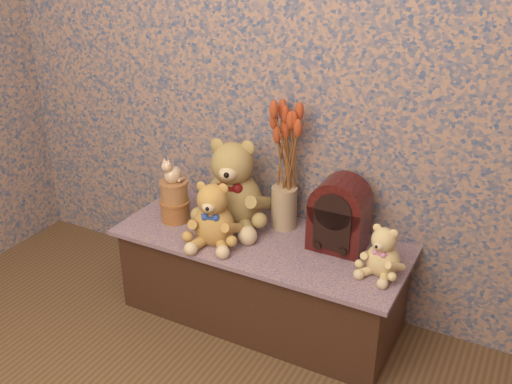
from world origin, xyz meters
The scene contains 10 objects.
display_shelf centered at (0.00, 1.25, 0.20)m, with size 1.26×0.52×0.41m, color navy.
teddy_large centered at (-0.18, 1.32, 0.62)m, with size 0.34×0.40×0.43m, color olive, non-canonical shape.
teddy_medium centered at (-0.16, 1.13, 0.55)m, with size 0.24×0.28×0.30m, color #B27932, non-canonical shape.
teddy_small centered at (0.54, 1.23, 0.52)m, with size 0.17×0.21×0.22m, color tan, non-canonical shape.
cathedral_radio centered at (0.31, 1.33, 0.56)m, with size 0.23×0.16×0.31m, color #330A09, non-canonical shape.
ceramic_vase centered at (0.04, 1.39, 0.50)m, with size 0.11×0.11×0.19m, color tan.
dried_stalks centered at (0.04, 1.39, 0.83)m, with size 0.24×0.24×0.46m, color #B6401D, non-canonical shape.
biscuit_tin_lower centered at (-0.42, 1.22, 0.45)m, with size 0.13×0.13×0.09m, color #B08B33.
biscuit_tin_upper centered at (-0.42, 1.22, 0.55)m, with size 0.12×0.12×0.09m, color tan.
cat_figurine centered at (-0.42, 1.22, 0.65)m, with size 0.09×0.10×0.12m, color silver, non-canonical shape.
Camera 1 is at (1.00, -0.68, 1.65)m, focal length 40.75 mm.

